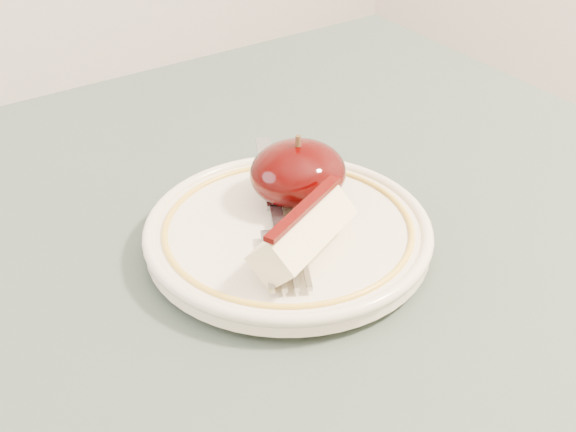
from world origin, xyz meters
TOP-DOWN VIEW (x-y plane):
  - plate at (0.09, 0.11)m, footprint 0.20×0.20m
  - apple_half at (0.12, 0.14)m, footprint 0.07×0.07m
  - apple_wedge at (0.08, 0.07)m, footprint 0.09×0.07m
  - fork at (0.10, 0.13)m, footprint 0.11×0.18m

SIDE VIEW (x-z plane):
  - plate at x=0.09m, z-range 0.75..0.77m
  - fork at x=0.10m, z-range 0.77..0.78m
  - apple_wedge at x=0.08m, z-range 0.77..0.81m
  - apple_half at x=0.12m, z-range 0.76..0.82m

